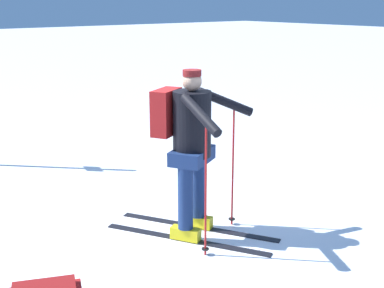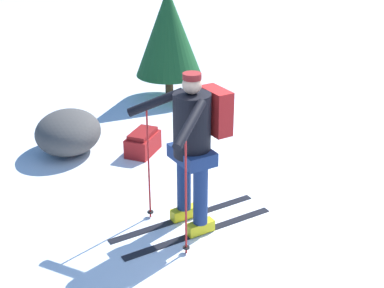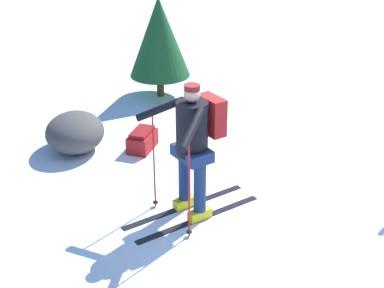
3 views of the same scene
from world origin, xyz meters
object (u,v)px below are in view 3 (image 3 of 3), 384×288
skier (194,140)px  pine_tree (159,37)px  rock_boulder (75,132)px  dropped_backpack (142,140)px

skier → pine_tree: bearing=3.2°
skier → rock_boulder: skier is taller
rock_boulder → pine_tree: (2.17, -1.40, 0.86)m
dropped_backpack → skier: bearing=-161.6°
skier → dropped_backpack: bearing=18.4°
dropped_backpack → pine_tree: size_ratio=0.33×
skier → dropped_backpack: 2.11m
dropped_backpack → pine_tree: (2.28, -0.38, 1.00)m
rock_boulder → pine_tree: size_ratio=0.55×
pine_tree → skier: bearing=-176.8°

